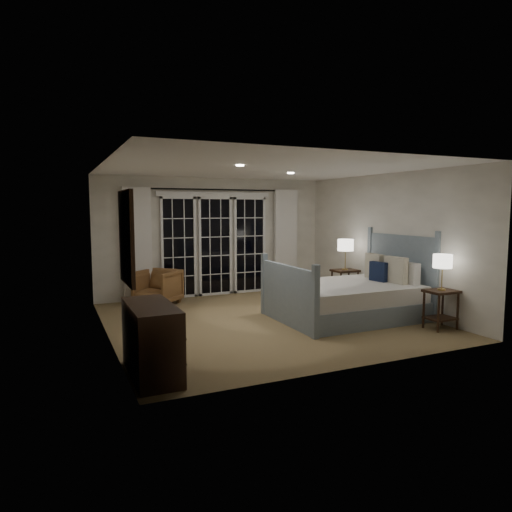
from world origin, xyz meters
name	(u,v)px	position (x,y,z in m)	size (l,w,h in m)	color
floor	(265,320)	(0.00, 0.00, 0.00)	(5.00, 5.00, 0.00)	#927B4E
ceiling	(265,168)	(0.00, 0.00, 2.50)	(5.00, 5.00, 0.00)	white
wall_left	(106,251)	(-2.50, 0.00, 1.25)	(0.02, 5.00, 2.50)	white
wall_right	(386,241)	(2.50, 0.00, 1.25)	(0.02, 5.00, 2.50)	white
wall_back	(215,237)	(0.00, 2.50, 1.25)	(5.00, 0.02, 2.50)	white
wall_front	(358,262)	(0.00, -2.50, 1.25)	(5.00, 0.02, 2.50)	white
french_doors	(215,244)	(0.00, 2.46, 1.09)	(2.50, 0.04, 2.20)	black
curtain_rod	(216,190)	(0.00, 2.40, 2.25)	(0.03, 0.03, 3.50)	black
curtain_left	(137,244)	(-1.65, 2.38, 1.15)	(0.55, 0.10, 2.25)	white
curtain_right	(286,240)	(1.65, 2.38, 1.15)	(0.55, 0.10, 2.25)	white
downlight_a	(291,173)	(0.80, 0.60, 2.49)	(0.12, 0.12, 0.01)	white
downlight_b	(240,165)	(-0.60, -0.40, 2.49)	(0.12, 0.12, 0.01)	white
bed	(350,298)	(1.41, -0.42, 0.34)	(2.37, 1.71, 1.39)	gray
nightstand_left	(441,303)	(2.24, -1.61, 0.40)	(0.47, 0.37, 0.61)	#321F10
nightstand_right	(345,280)	(2.16, 0.78, 0.42)	(0.49, 0.39, 0.63)	#321F10
lamp_left	(443,262)	(2.24, -1.61, 1.05)	(0.29, 0.29, 0.55)	#B29547
lamp_right	(346,245)	(2.16, 0.78, 1.12)	(0.32, 0.32, 0.61)	#B29547
armchair	(158,287)	(-1.35, 1.98, 0.34)	(0.73, 0.75, 0.68)	brown
dresser	(152,340)	(-2.23, -1.77, 0.40)	(0.48, 1.14, 0.81)	#321F10
mirror	(127,238)	(-2.47, -1.77, 1.55)	(0.05, 0.85, 1.00)	#321F10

